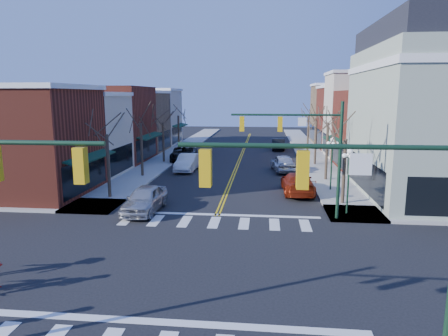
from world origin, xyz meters
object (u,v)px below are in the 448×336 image
(car_left_far, at_px, (184,154))
(car_right_mid, at_px, (283,163))
(car_right_near, at_px, (298,183))
(car_right_far, at_px, (278,144))
(lamppost_corner, at_px, (349,170))
(lamppost_midblock, at_px, (332,155))
(car_left_mid, at_px, (188,163))
(car_left_near, at_px, (145,199))

(car_left_far, bearing_deg, car_right_mid, -32.50)
(car_left_far, distance_m, car_right_near, 18.61)
(car_left_far, distance_m, car_right_far, 15.53)
(lamppost_corner, height_order, car_right_far, lamppost_corner)
(lamppost_midblock, distance_m, car_right_far, 24.51)
(lamppost_midblock, relative_size, car_left_mid, 0.86)
(lamppost_corner, relative_size, car_left_far, 0.70)
(lamppost_corner, height_order, car_right_near, lamppost_corner)
(lamppost_corner, bearing_deg, lamppost_midblock, 90.00)
(car_left_near, bearing_deg, car_right_near, 32.84)
(lamppost_midblock, relative_size, car_right_mid, 0.86)
(car_left_mid, xyz_separation_m, car_right_near, (10.33, -8.44, -0.01))
(car_left_mid, height_order, car_right_near, car_left_mid)
(lamppost_corner, distance_m, lamppost_midblock, 6.50)
(lamppost_corner, relative_size, car_left_mid, 0.86)
(car_left_near, relative_size, car_left_far, 0.81)
(car_left_mid, height_order, car_left_far, car_left_far)
(lamppost_midblock, height_order, car_right_mid, lamppost_midblock)
(car_left_far, bearing_deg, lamppost_corner, -60.95)
(lamppost_midblock, relative_size, car_left_far, 0.70)
(car_left_mid, bearing_deg, lamppost_corner, -45.11)
(lamppost_midblock, distance_m, car_right_near, 3.53)
(lamppost_midblock, bearing_deg, car_left_far, 137.42)
(car_left_far, bearing_deg, lamppost_midblock, -49.77)
(lamppost_midblock, bearing_deg, lamppost_corner, -90.00)
(car_left_near, xyz_separation_m, car_left_far, (-1.58, 20.40, 0.00))
(lamppost_midblock, relative_size, car_right_near, 0.76)
(car_left_near, xyz_separation_m, car_left_mid, (0.00, 14.54, -0.02))
(car_right_near, distance_m, car_right_far, 25.08)
(lamppost_corner, height_order, car_left_far, lamppost_corner)
(car_left_near, xyz_separation_m, car_right_far, (9.60, 31.17, -0.05))
(car_left_near, bearing_deg, car_right_far, 75.16)
(lamppost_midblock, height_order, car_right_far, lamppost_midblock)
(lamppost_midblock, relative_size, car_right_far, 0.89)
(car_right_near, distance_m, car_right_mid, 9.04)
(car_left_mid, height_order, car_right_far, car_left_mid)
(lamppost_corner, bearing_deg, car_left_near, -177.80)
(lamppost_corner, distance_m, car_right_near, 6.56)
(lamppost_corner, xyz_separation_m, lamppost_midblock, (0.00, 6.50, 0.00))
(lamppost_corner, xyz_separation_m, car_right_near, (-2.67, 5.60, -2.14))
(lamppost_corner, height_order, car_left_mid, lamppost_corner)
(car_left_near, bearing_deg, car_left_far, 96.71)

